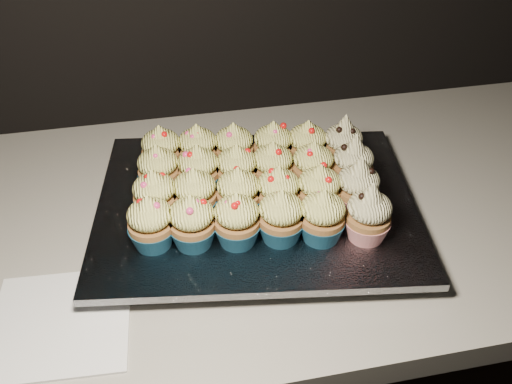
{
  "coord_description": "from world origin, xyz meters",
  "views": [
    {
      "loc": [
        -0.15,
        1.02,
        1.47
      ],
      "look_at": [
        -0.01,
        1.67,
        0.95
      ],
      "focal_mm": 40.0,
      "sensor_mm": 36.0,
      "label": 1
    }
  ],
  "objects": [
    {
      "name": "cabinet",
      "position": [
        0.0,
        1.7,
        0.43
      ],
      "size": [
        2.4,
        0.6,
        0.86
      ],
      "primitive_type": "cube",
      "color": "black",
      "rests_on": "ground"
    },
    {
      "name": "worktop",
      "position": [
        0.0,
        1.7,
        0.88
      ],
      "size": [
        2.44,
        0.64,
        0.04
      ],
      "primitive_type": "cube",
      "color": "beige",
      "rests_on": "cabinet"
    },
    {
      "name": "napkin",
      "position": [
        -0.29,
        1.52,
        0.9
      ],
      "size": [
        0.18,
        0.18,
        0.0
      ],
      "primitive_type": "cube",
      "rotation": [
        0.0,
        0.0,
        -0.06
      ],
      "color": "white",
      "rests_on": "worktop"
    },
    {
      "name": "baking_tray",
      "position": [
        -0.01,
        1.67,
        0.91
      ],
      "size": [
        0.48,
        0.39,
        0.02
      ],
      "primitive_type": "cube",
      "rotation": [
        0.0,
        0.0,
        -0.15
      ],
      "color": "black",
      "rests_on": "worktop"
    },
    {
      "name": "foil_lining",
      "position": [
        -0.01,
        1.67,
        0.93
      ],
      "size": [
        0.52,
        0.43,
        0.01
      ],
      "primitive_type": "cube",
      "rotation": [
        0.0,
        0.0,
        -0.15
      ],
      "color": "silver",
      "rests_on": "baking_tray"
    },
    {
      "name": "cupcake_0",
      "position": [
        -0.17,
        1.61,
        0.97
      ],
      "size": [
        0.06,
        0.06,
        0.08
      ],
      "color": "navy",
      "rests_on": "foil_lining"
    },
    {
      "name": "cupcake_1",
      "position": [
        -0.12,
        1.6,
        0.97
      ],
      "size": [
        0.06,
        0.06,
        0.08
      ],
      "color": "navy",
      "rests_on": "foil_lining"
    },
    {
      "name": "cupcake_2",
      "position": [
        -0.06,
        1.59,
        0.97
      ],
      "size": [
        0.06,
        0.06,
        0.08
      ],
      "color": "navy",
      "rests_on": "foil_lining"
    },
    {
      "name": "cupcake_3",
      "position": [
        0.0,
        1.58,
        0.97
      ],
      "size": [
        0.06,
        0.06,
        0.08
      ],
      "color": "navy",
      "rests_on": "foil_lining"
    },
    {
      "name": "cupcake_4",
      "position": [
        0.06,
        1.57,
        0.97
      ],
      "size": [
        0.06,
        0.06,
        0.08
      ],
      "color": "navy",
      "rests_on": "foil_lining"
    },
    {
      "name": "cupcake_5",
      "position": [
        0.12,
        1.56,
        0.97
      ],
      "size": [
        0.06,
        0.06,
        0.1
      ],
      "color": "red",
      "rests_on": "foil_lining"
    },
    {
      "name": "cupcake_6",
      "position": [
        -0.16,
        1.66,
        0.97
      ],
      "size": [
        0.06,
        0.06,
        0.08
      ],
      "color": "navy",
      "rests_on": "foil_lining"
    },
    {
      "name": "cupcake_7",
      "position": [
        -0.1,
        1.65,
        0.97
      ],
      "size": [
        0.06,
        0.06,
        0.08
      ],
      "color": "navy",
      "rests_on": "foil_lining"
    },
    {
      "name": "cupcake_8",
      "position": [
        -0.04,
        1.64,
        0.97
      ],
      "size": [
        0.06,
        0.06,
        0.08
      ],
      "color": "navy",
      "rests_on": "foil_lining"
    },
    {
      "name": "cupcake_9",
      "position": [
        0.01,
        1.63,
        0.97
      ],
      "size": [
        0.06,
        0.06,
        0.08
      ],
      "color": "navy",
      "rests_on": "foil_lining"
    },
    {
      "name": "cupcake_10",
      "position": [
        0.07,
        1.63,
        0.97
      ],
      "size": [
        0.06,
        0.06,
        0.08
      ],
      "color": "navy",
      "rests_on": "foil_lining"
    },
    {
      "name": "cupcake_11",
      "position": [
        0.13,
        1.62,
        0.97
      ],
      "size": [
        0.06,
        0.06,
        0.1
      ],
      "color": "red",
      "rests_on": "foil_lining"
    },
    {
      "name": "cupcake_12",
      "position": [
        -0.15,
        1.72,
        0.97
      ],
      "size": [
        0.06,
        0.06,
        0.08
      ],
      "color": "navy",
      "rests_on": "foil_lining"
    },
    {
      "name": "cupcake_13",
      "position": [
        -0.09,
        1.71,
        0.97
      ],
      "size": [
        0.06,
        0.06,
        0.08
      ],
      "color": "navy",
      "rests_on": "foil_lining"
    },
    {
      "name": "cupcake_14",
      "position": [
        -0.04,
        1.7,
        0.97
      ],
      "size": [
        0.06,
        0.06,
        0.08
      ],
      "color": "navy",
      "rests_on": "foil_lining"
    },
    {
      "name": "cupcake_15",
      "position": [
        0.02,
        1.7,
        0.97
      ],
      "size": [
        0.06,
        0.06,
        0.08
      ],
      "color": "navy",
      "rests_on": "foil_lining"
    },
    {
      "name": "cupcake_16",
      "position": [
        0.08,
        1.69,
        0.97
      ],
      "size": [
        0.06,
        0.06,
        0.08
      ],
      "color": "navy",
      "rests_on": "foil_lining"
    },
    {
      "name": "cupcake_17",
      "position": [
        0.14,
        1.68,
        0.97
      ],
      "size": [
        0.06,
        0.06,
        0.1
      ],
      "color": "red",
      "rests_on": "foil_lining"
    },
    {
      "name": "cupcake_18",
      "position": [
        -0.14,
        1.78,
        0.97
      ],
      "size": [
        0.06,
        0.06,
        0.08
      ],
      "color": "navy",
      "rests_on": "foil_lining"
    },
    {
      "name": "cupcake_19",
      "position": [
        -0.09,
        1.77,
        0.97
      ],
      "size": [
        0.06,
        0.06,
        0.08
      ],
      "color": "navy",
      "rests_on": "foil_lining"
    },
    {
      "name": "cupcake_20",
      "position": [
        -0.03,
        1.76,
        0.97
      ],
      "size": [
        0.06,
        0.06,
        0.08
      ],
      "color": "navy",
      "rests_on": "foil_lining"
    },
    {
      "name": "cupcake_21",
      "position": [
        0.03,
        1.75,
        0.97
      ],
      "size": [
        0.06,
        0.06,
        0.08
      ],
      "color": "navy",
      "rests_on": "foil_lining"
    },
    {
      "name": "cupcake_22",
      "position": [
        0.08,
        1.74,
        0.97
      ],
      "size": [
        0.06,
        0.06,
        0.08
      ],
      "color": "navy",
      "rests_on": "foil_lining"
    },
    {
      "name": "cupcake_23",
      "position": [
        0.14,
        1.73,
        0.97
      ],
      "size": [
        0.06,
        0.06,
        0.1
      ],
      "color": "red",
      "rests_on": "foil_lining"
    }
  ]
}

